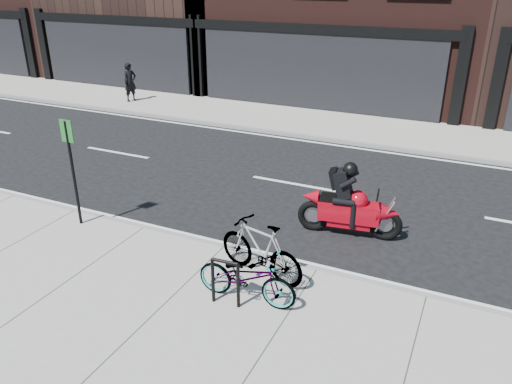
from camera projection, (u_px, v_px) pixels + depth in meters
The scene contains 9 objects.
ground at pixel (263, 214), 11.89m from camera, with size 120.00×120.00×0.00m, color black.
sidewalk_near at pixel (131, 340), 7.73m from camera, with size 60.00×6.00×0.13m, color gray.
sidewalk_far at pixel (350, 127), 18.28m from camera, with size 60.00×3.50×0.13m, color gray.
bike_rack at pixel (225, 279), 8.26m from camera, with size 0.51×0.10×0.86m.
bicycle_front at pixel (247, 277), 8.37m from camera, with size 0.62×1.77×0.93m, color gray.
bicycle_rear at pixel (261, 249), 9.03m from camera, with size 0.52×1.85×1.11m, color gray.
motorcycle at pixel (354, 207), 10.65m from camera, with size 2.26×0.69×1.69m.
pedestrian at pixel (130, 82), 21.31m from camera, with size 0.59×0.39×1.62m, color black.
sign_post at pixel (72, 164), 10.59m from camera, with size 0.32×0.06×2.38m.
Camera 1 is at (4.35, -9.73, 5.30)m, focal length 35.00 mm.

